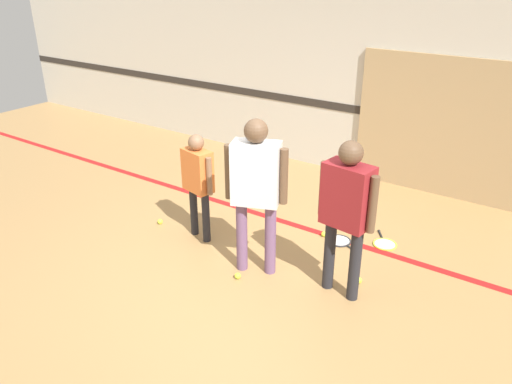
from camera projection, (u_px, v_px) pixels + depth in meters
The scene contains 13 objects.
ground_plane at pixel (235, 274), 5.33m from camera, with size 16.00×16.00×0.00m, color #A87F4C.
wall_back at pixel (371, 72), 7.17m from camera, with size 16.00×0.07×3.20m.
wall_panel at pixel (439, 128), 6.84m from camera, with size 2.31×0.05×1.94m.
floor_stripe at pixel (297, 225), 6.31m from camera, with size 14.40×0.10×0.01m.
person_instructor at pixel (256, 181), 4.98m from camera, with size 0.60×0.42×1.69m.
person_student_left at pixel (198, 176), 5.72m from camera, with size 0.48×0.28×1.30m.
person_student_right at pixel (347, 204), 4.63m from camera, with size 0.61×0.30×1.61m.
racket_spare_on_floor at pixel (340, 241), 5.94m from camera, with size 0.50×0.37×0.03m.
racket_second_spare at pixel (385, 243), 5.90m from camera, with size 0.39×0.48×0.03m.
tennis_ball_near_instructor at pixel (238, 276), 5.25m from camera, with size 0.07×0.07×0.07m, color #CCE038.
tennis_ball_by_spare_racket at pixel (324, 234), 6.05m from camera, with size 0.07×0.07×0.07m, color #CCE038.
tennis_ball_stray_left at pixel (359, 280), 5.18m from camera, with size 0.07×0.07×0.07m, color #CCE038.
tennis_ball_stray_right at pixel (160, 222), 6.35m from camera, with size 0.07×0.07×0.07m, color #CCE038.
Camera 1 is at (2.70, -3.57, 3.04)m, focal length 35.00 mm.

